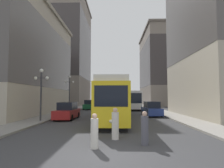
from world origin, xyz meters
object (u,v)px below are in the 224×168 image
pedestrian_on_sidewalk (115,125)px  lamp_post_left_far (69,88)px  parked_car_left_near (89,105)px  lamp_post_left_near (41,86)px  pedestrian_crossing_near (145,129)px  parked_car_right_far (152,109)px  pedestrian_crossing_far (94,132)px  transit_bus (133,99)px  parked_car_left_mid (67,111)px  streetcar (114,100)px

pedestrian_on_sidewalk → lamp_post_left_far: size_ratio=0.32×
parked_car_left_near → lamp_post_left_near: (-1.90, -19.88, 2.59)m
parked_car_left_near → pedestrian_crossing_near: bearing=-76.1°
parked_car_right_far → pedestrian_crossing_far: 16.92m
pedestrian_crossing_near → lamp_post_left_near: (-8.61, 8.78, 2.66)m
transit_bus → pedestrian_on_sidewalk: transit_bus is taller
parked_car_left_mid → lamp_post_left_near: lamp_post_left_near is taller
transit_bus → pedestrian_crossing_far: 30.07m
streetcar → pedestrian_on_sidewalk: (0.12, -8.82, -1.27)m
lamp_post_left_far → parked_car_left_near: bearing=77.3°
transit_bus → lamp_post_left_far: 13.73m
transit_bus → lamp_post_left_near: 22.80m
parked_car_right_far → lamp_post_left_far: lamp_post_left_far is taller
lamp_post_left_near → pedestrian_crossing_far: bearing=-57.0°
streetcar → pedestrian_on_sidewalk: bearing=-87.9°
pedestrian_crossing_near → pedestrian_crossing_far: bearing=-94.9°
pedestrian_crossing_near → lamp_post_left_near: 12.58m
lamp_post_left_near → streetcar: bearing=10.6°
parked_car_left_mid → lamp_post_left_far: lamp_post_left_far is taller
lamp_post_left_near → lamp_post_left_far: size_ratio=0.90×
parked_car_left_mid → pedestrian_crossing_near: parked_car_left_mid is taller
transit_bus → parked_car_left_near: size_ratio=2.73×
streetcar → pedestrian_crossing_far: 10.96m
streetcar → pedestrian_on_sidewalk: streetcar is taller
lamp_post_left_near → parked_car_right_far: bearing=29.2°
parked_car_left_near → lamp_post_left_near: 20.14m
pedestrian_on_sidewalk → streetcar: bearing=116.5°
streetcar → lamp_post_left_near: bearing=-168.1°
parked_car_right_far → pedestrian_on_sidewalk: parked_car_right_far is taller
parked_car_left_mid → pedestrian_crossing_far: bearing=-69.5°
transit_bus → pedestrian_crossing_far: transit_bus is taller
parked_car_left_near → pedestrian_on_sidewalk: 27.88m
transit_bus → pedestrian_on_sidewalk: (-3.30, -27.72, -1.12)m
transit_bus → parked_car_left_near: bearing=-175.8°
transit_bus → pedestrian_crossing_near: 29.08m
streetcar → lamp_post_left_near: (-7.01, -1.31, 1.33)m
parked_car_right_far → pedestrian_on_sidewalk: size_ratio=2.70×
parked_car_right_far → pedestrian_on_sidewalk: (-4.50, -14.00, -0.02)m
transit_bus → pedestrian_crossing_near: bearing=-91.7°
parked_car_left_near → pedestrian_crossing_far: size_ratio=2.82×
streetcar → parked_car_right_far: (4.63, 5.18, -1.26)m
parked_car_left_near → pedestrian_crossing_far: bearing=-81.0°
parked_car_left_mid → pedestrian_on_sidewalk: parked_car_left_mid is taller
parked_car_right_far → streetcar: bearing=45.1°
parked_car_right_far → pedestrian_crossing_far: size_ratio=2.98×
lamp_post_left_far → lamp_post_left_near: bearing=-90.0°
transit_bus → lamp_post_left_near: size_ratio=2.50×
streetcar → transit_bus: size_ratio=1.17×
streetcar → pedestrian_crossing_far: (-0.83, -10.85, -1.35)m
pedestrian_crossing_near → lamp_post_left_far: bearing=-179.0°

